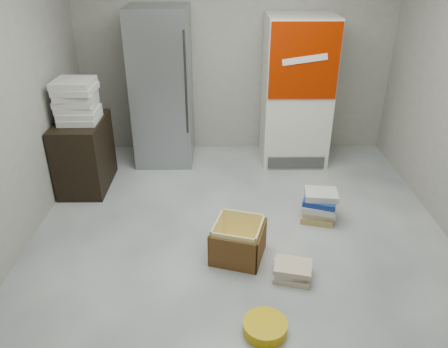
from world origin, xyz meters
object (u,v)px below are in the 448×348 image
wood_shelf (84,154)px  phonebook_stack_main (319,206)px  steel_fridge (162,88)px  coke_cooler (296,91)px  cardboard_box (238,243)px

wood_shelf → phonebook_stack_main: size_ratio=2.07×
steel_fridge → coke_cooler: 1.65m
coke_cooler → cardboard_box: size_ratio=3.36×
steel_fridge → coke_cooler: size_ratio=1.06×
coke_cooler → phonebook_stack_main: size_ratio=4.67×
steel_fridge → wood_shelf: size_ratio=2.37×
steel_fridge → phonebook_stack_main: (1.71, -1.48, -0.79)m
coke_cooler → steel_fridge: bearing=179.8°
phonebook_stack_main → cardboard_box: (-0.84, -0.58, -0.02)m
steel_fridge → wood_shelf: bearing=-138.7°
coke_cooler → phonebook_stack_main: 1.66m
phonebook_stack_main → steel_fridge: bearing=153.7°
phonebook_stack_main → cardboard_box: size_ratio=0.72×
steel_fridge → coke_cooler: (1.65, -0.01, -0.05)m
cardboard_box → coke_cooler: bearing=85.1°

